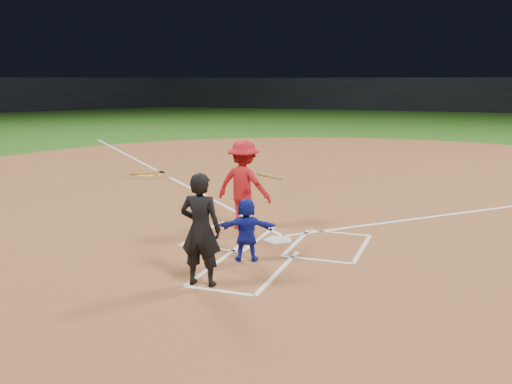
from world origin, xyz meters
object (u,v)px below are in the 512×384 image
(home_plate, at_px, (278,240))
(umpire, at_px, (201,229))
(catcher, at_px, (246,229))
(on_deck_circle, at_px, (150,175))
(batter_at_plate, at_px, (244,185))

(home_plate, distance_m, umpire, 2.79)
(home_plate, relative_size, catcher, 0.56)
(catcher, xyz_separation_m, umpire, (-0.22, -1.31, 0.31))
(on_deck_circle, distance_m, umpire, 10.32)
(on_deck_circle, xyz_separation_m, catcher, (6.02, -7.18, 0.53))
(umpire, bearing_deg, catcher, -103.44)
(home_plate, xyz_separation_m, umpire, (-0.35, -2.64, 0.84))
(on_deck_circle, relative_size, umpire, 1.01)
(catcher, bearing_deg, home_plate, -114.31)
(catcher, relative_size, batter_at_plate, 0.60)
(on_deck_circle, bearing_deg, umpire, -55.67)
(home_plate, distance_m, batter_at_plate, 1.43)
(umpire, bearing_deg, on_deck_circle, -59.60)
(batter_at_plate, bearing_deg, home_plate, -33.86)
(home_plate, bearing_deg, batter_at_plate, -33.86)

